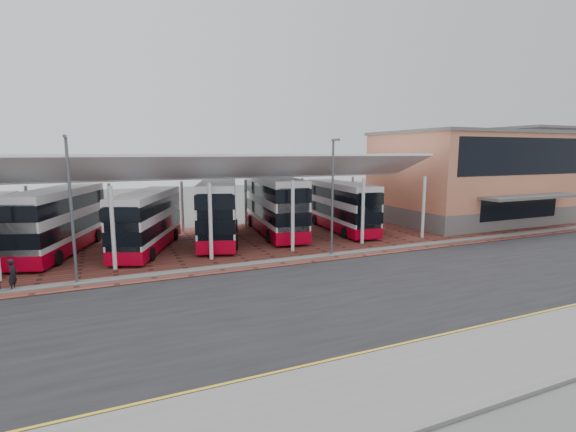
% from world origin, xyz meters
% --- Properties ---
extents(ground, '(140.00, 140.00, 0.00)m').
position_xyz_m(ground, '(0.00, 0.00, 0.00)').
color(ground, '#4D504B').
extents(road, '(120.00, 14.00, 0.02)m').
position_xyz_m(road, '(0.00, -1.00, 0.01)').
color(road, black).
rests_on(road, ground).
extents(forecourt, '(72.00, 16.00, 0.06)m').
position_xyz_m(forecourt, '(2.00, 13.00, 0.03)').
color(forecourt, brown).
rests_on(forecourt, ground).
extents(sidewalk, '(120.00, 4.00, 0.14)m').
position_xyz_m(sidewalk, '(0.00, -9.00, 0.07)').
color(sidewalk, slate).
rests_on(sidewalk, ground).
extents(north_kerb, '(120.00, 0.80, 0.14)m').
position_xyz_m(north_kerb, '(0.00, 6.20, 0.07)').
color(north_kerb, slate).
rests_on(north_kerb, ground).
extents(yellow_line_near, '(120.00, 0.12, 0.01)m').
position_xyz_m(yellow_line_near, '(0.00, -7.00, 0.03)').
color(yellow_line_near, gold).
rests_on(yellow_line_near, road).
extents(yellow_line_far, '(120.00, 0.12, 0.01)m').
position_xyz_m(yellow_line_far, '(0.00, -6.70, 0.03)').
color(yellow_line_far, gold).
rests_on(yellow_line_far, road).
extents(canopy, '(37.00, 11.63, 7.07)m').
position_xyz_m(canopy, '(-6.00, 13.94, 5.80)').
color(canopy, white).
rests_on(canopy, ground).
extents(terminal, '(18.40, 14.40, 9.25)m').
position_xyz_m(terminal, '(23.00, 13.92, 4.66)').
color(terminal, slate).
rests_on(terminal, ground).
extents(warehouse, '(30.50, 20.50, 10.25)m').
position_xyz_m(warehouse, '(48.00, 24.00, 5.15)').
color(warehouse, '#5C5F61').
rests_on(warehouse, ground).
extents(lamp_west, '(0.16, 0.90, 8.07)m').
position_xyz_m(lamp_west, '(-14.00, 6.27, 4.36)').
color(lamp_west, '#54575C').
rests_on(lamp_west, ground).
extents(lamp_east, '(0.16, 0.90, 8.07)m').
position_xyz_m(lamp_east, '(2.00, 6.27, 4.36)').
color(lamp_east, '#54575C').
rests_on(lamp_east, ground).
extents(bus_1, '(5.93, 11.42, 4.61)m').
position_xyz_m(bus_1, '(-15.41, 14.58, 2.35)').
color(bus_1, silver).
rests_on(bus_1, forecourt).
extents(bus_2, '(6.09, 10.52, 4.28)m').
position_xyz_m(bus_2, '(-9.60, 13.11, 2.19)').
color(bus_2, silver).
rests_on(bus_2, forecourt).
extents(bus_3, '(5.99, 12.09, 4.86)m').
position_xyz_m(bus_3, '(-3.94, 14.38, 2.48)').
color(bus_3, silver).
rests_on(bus_3, forecourt).
extents(bus_4, '(4.34, 12.39, 5.00)m').
position_xyz_m(bus_4, '(1.22, 15.24, 2.54)').
color(bus_4, silver).
rests_on(bus_4, forecourt).
extents(bus_5, '(3.52, 10.89, 4.41)m').
position_xyz_m(bus_5, '(7.37, 14.06, 2.25)').
color(bus_5, silver).
rests_on(bus_5, forecourt).
extents(pedestrian, '(0.52, 0.67, 1.65)m').
position_xyz_m(pedestrian, '(-16.95, 6.39, 0.89)').
color(pedestrian, black).
rests_on(pedestrian, forecourt).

